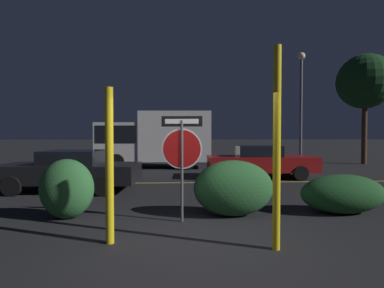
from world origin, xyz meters
name	(u,v)px	position (x,y,z in m)	size (l,w,h in m)	color
ground_plane	(196,245)	(0.00, 0.00, 0.00)	(260.00, 260.00, 0.00)	black
road_center_stripe	(185,183)	(0.00, 6.57, 0.00)	(42.32, 0.12, 0.01)	gold
stop_sign	(182,148)	(-0.21, 1.36, 1.55)	(0.86, 0.13, 2.23)	#4C4C51
yellow_pole_left	(109,166)	(-1.45, 0.15, 1.32)	(0.14, 0.14, 2.63)	yellow
yellow_pole_right	(277,148)	(1.27, -0.27, 1.62)	(0.12, 0.12, 3.25)	yellow
hedge_bush_1	(67,189)	(-2.74, 1.73, 0.65)	(1.17, 0.84, 1.31)	#2D6633
hedge_bush_2	(233,188)	(0.96, 1.75, 0.63)	(1.80, 0.99, 1.27)	#285B2D
hedge_bush_3	(343,194)	(3.56, 1.84, 0.46)	(1.99, 1.01, 0.92)	#1E4C23
passing_car_2	(70,170)	(-3.83, 5.10, 0.68)	(4.62, 2.17, 1.33)	black
passing_car_3	(260,161)	(3.28, 7.80, 0.71)	(4.68, 2.10, 1.39)	maroon
delivery_truck	(154,138)	(-1.61, 12.10, 1.67)	(6.42, 2.59, 3.14)	silver
street_lamp	(301,95)	(6.81, 11.96, 4.14)	(0.42, 0.42, 6.58)	#4C4C51
tree_0	(365,82)	(11.66, 13.62, 5.24)	(3.45, 3.45, 6.99)	#422D1E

